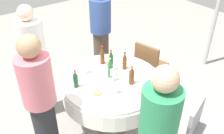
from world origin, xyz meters
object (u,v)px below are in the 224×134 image
dining_table (112,89)px  bottle_dark_green_south (111,61)px  wine_glass_left (116,86)px  plate_inner (142,93)px  wine_glass_south (86,67)px  bottle_dark_green_outer (76,79)px  person_outer (35,63)px  bottle_brown_near (125,61)px  wine_glass_north (113,73)px  plate_west (117,60)px  bottle_green_left (110,68)px  bottle_brown_north (132,76)px  chair_far (202,133)px  plate_right (142,71)px  person_rear (101,32)px  chair_south (149,64)px  person_north (41,102)px  plate_mid (97,94)px  bottle_brown_rear (102,56)px

dining_table → bottle_dark_green_south: bottle_dark_green_south is taller
wine_glass_left → plate_inner: wine_glass_left is taller
wine_glass_left → wine_glass_south: (0.06, -0.56, -0.01)m
bottle_dark_green_outer → person_outer: bearing=-68.5°
bottle_brown_near → plate_inner: 0.56m
bottle_dark_green_south → wine_glass_left: bottle_dark_green_south is taller
bottle_brown_near → bottle_dark_green_south: (0.16, -0.08, 0.02)m
wine_glass_north → plate_west: 0.49m
bottle_green_left → wine_glass_left: 0.35m
bottle_brown_north → wine_glass_left: (0.26, 0.04, -0.01)m
wine_glass_north → chair_far: bearing=109.7°
plate_right → plate_inner: size_ratio=0.90×
plate_right → bottle_brown_near: bearing=-52.9°
person_rear → chair_south: bearing=-42.0°
plate_west → person_outer: 1.10m
bottle_green_left → wine_glass_left: size_ratio=1.81×
wine_glass_north → wine_glass_left: size_ratio=1.06×
plate_right → dining_table: bearing=-13.1°
bottle_dark_green_outer → person_north: bearing=15.9°
dining_table → plate_mid: (0.32, 0.14, 0.16)m
bottle_dark_green_south → plate_inner: (0.00, 0.61, -0.13)m
wine_glass_left → person_north: 0.85m
bottle_green_left → person_outer: (0.70, -0.69, -0.01)m
plate_mid → plate_inner: bearing=146.8°
bottle_brown_near → bottle_brown_rear: bottle_brown_rear is taller
bottle_dark_green_south → wine_glass_left: bearing=60.8°
chair_far → chair_south: bearing=-129.0°
chair_far → plate_inner: bearing=-87.6°
bottle_brown_rear → chair_far: 1.56m
bottle_dark_green_outer → bottle_green_left: 0.46m
bottle_brown_rear → bottle_green_left: 0.32m
bottle_dark_green_south → bottle_brown_near: bearing=152.4°
bottle_dark_green_south → person_outer: bearing=-36.1°
wine_glass_north → bottle_brown_near: bearing=-156.8°
plate_west → person_outer: (1.01, -0.44, 0.11)m
chair_south → plate_inner: bearing=-63.8°
dining_table → person_north: 0.98m
bottle_brown_near → chair_far: (-0.11, 1.21, -0.34)m
bottle_brown_rear → person_north: bearing=20.1°
bottle_brown_near → bottle_dark_green_south: 0.18m
bottle_dark_green_outer → wine_glass_left: bottle_dark_green_outer is taller
plate_west → wine_glass_left: bearing=52.0°
dining_table → plate_inner: size_ratio=5.52×
bottle_dark_green_outer → plate_right: bottle_dark_green_outer is taller
plate_right → chair_south: (-0.46, -0.32, -0.23)m
plate_right → plate_mid: size_ratio=0.84×
bottle_dark_green_outer → bottle_brown_north: bearing=149.2°
person_outer → chair_south: person_outer is taller
bottle_dark_green_outer → bottle_green_left: size_ratio=0.88×
wine_glass_south → plate_inner: wine_glass_south is taller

